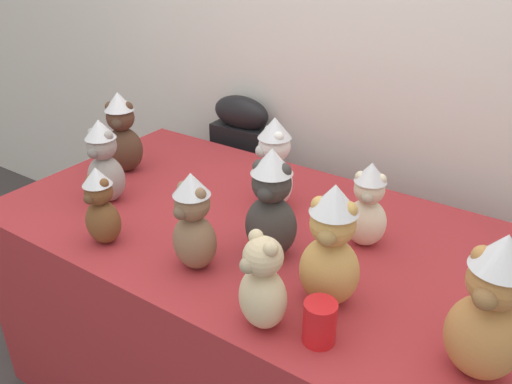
# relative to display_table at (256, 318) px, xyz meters

# --- Properties ---
(wall_back) EXTENTS (7.00, 0.08, 2.60)m
(wall_back) POSITION_rel_display_table_xyz_m (0.00, 0.73, 0.90)
(wall_back) COLOR silver
(wall_back) RESTS_ON ground_plane
(display_table) EXTENTS (1.75, 0.97, 0.79)m
(display_table) POSITION_rel_display_table_xyz_m (0.00, 0.00, 0.00)
(display_table) COLOR maroon
(display_table) RESTS_ON ground_plane
(instrument_case) EXTENTS (0.28, 0.13, 0.98)m
(instrument_case) POSITION_rel_display_table_xyz_m (-0.50, 0.61, 0.10)
(instrument_case) COLOR black
(instrument_case) RESTS_ON ground_plane
(teddy_bear_honey) EXTENTS (0.18, 0.16, 0.34)m
(teddy_bear_honey) POSITION_rel_display_table_xyz_m (0.37, -0.22, 0.56)
(teddy_bear_honey) COLOR tan
(teddy_bear_honey) RESTS_ON display_table
(teddy_bear_snow) EXTENTS (0.19, 0.18, 0.32)m
(teddy_bear_snow) POSITION_rel_display_table_xyz_m (-0.02, 0.14, 0.55)
(teddy_bear_snow) COLOR white
(teddy_bear_snow) RESTS_ON display_table
(teddy_bear_mocha) EXTENTS (0.15, 0.13, 0.30)m
(teddy_bear_mocha) POSITION_rel_display_table_xyz_m (-0.01, -0.29, 0.54)
(teddy_bear_mocha) COLOR #7F6047
(teddy_bear_mocha) RESTS_ON display_table
(teddy_bear_charcoal) EXTENTS (0.18, 0.16, 0.34)m
(teddy_bear_charcoal) POSITION_rel_display_table_xyz_m (0.13, -0.12, 0.56)
(teddy_bear_charcoal) COLOR #383533
(teddy_bear_charcoal) RESTS_ON display_table
(teddy_bear_ash) EXTENTS (0.15, 0.13, 0.30)m
(teddy_bear_ash) POSITION_rel_display_table_xyz_m (-0.53, -0.15, 0.54)
(teddy_bear_ash) COLOR gray
(teddy_bear_ash) RESTS_ON display_table
(teddy_bear_chestnut) EXTENTS (0.12, 0.10, 0.25)m
(teddy_bear_chestnut) POSITION_rel_display_table_xyz_m (-0.33, -0.35, 0.52)
(teddy_bear_chestnut) COLOR brown
(teddy_bear_chestnut) RESTS_ON display_table
(teddy_bear_cocoa) EXTENTS (0.19, 0.18, 0.32)m
(teddy_bear_cocoa) POSITION_rel_display_table_xyz_m (-0.66, 0.06, 0.55)
(teddy_bear_cocoa) COLOR #4C3323
(teddy_bear_cocoa) RESTS_ON display_table
(teddy_bear_cream) EXTENTS (0.15, 0.14, 0.27)m
(teddy_bear_cream) POSITION_rel_display_table_xyz_m (0.34, 0.09, 0.53)
(teddy_bear_cream) COLOR beige
(teddy_bear_cream) RESTS_ON display_table
(teddy_bear_caramel) EXTENTS (0.18, 0.16, 0.36)m
(teddy_bear_caramel) POSITION_rel_display_table_xyz_m (0.75, -0.25, 0.57)
(teddy_bear_caramel) COLOR #B27A42
(teddy_bear_caramel) RESTS_ON display_table
(teddy_bear_sand) EXTENTS (0.16, 0.15, 0.26)m
(teddy_bear_sand) POSITION_rel_display_table_xyz_m (0.28, -0.38, 0.51)
(teddy_bear_sand) COLOR #CCB78E
(teddy_bear_sand) RESTS_ON display_table
(party_cup_red) EXTENTS (0.08, 0.08, 0.11)m
(party_cup_red) POSITION_rel_display_table_xyz_m (0.42, -0.36, 0.45)
(party_cup_red) COLOR red
(party_cup_red) RESTS_ON display_table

